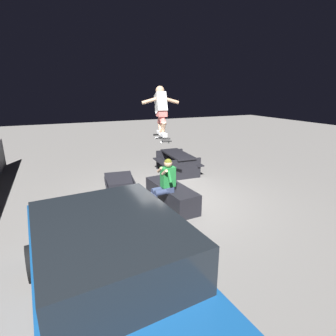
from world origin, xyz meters
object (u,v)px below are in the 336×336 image
object	(u,v)px
trash_bin	(140,253)
parked_car	(109,271)
ledge_box_main	(171,195)
person_sitting_on_ledge	(164,183)
skateboard	(162,138)
kicker_ramp	(120,182)
skater_airborne	(161,109)
picnic_table_back	(177,160)

from	to	relation	value
trash_bin	parked_car	size ratio (longest dim) A/B	0.21
ledge_box_main	person_sitting_on_ledge	bearing A→B (deg)	133.17
skateboard	parked_car	distance (m)	3.59
skateboard	person_sitting_on_ledge	bearing A→B (deg)	-172.30
kicker_ramp	ledge_box_main	bearing A→B (deg)	-157.80
ledge_box_main	kicker_ramp	world-z (taller)	ledge_box_main
person_sitting_on_ledge	skater_airborne	distance (m)	1.79
person_sitting_on_ledge	picnic_table_back	bearing A→B (deg)	-31.53
ledge_box_main	skateboard	size ratio (longest dim) A/B	1.84
skater_airborne	kicker_ramp	xyz separation A→B (m)	(2.34, 0.53, -2.51)
ledge_box_main	skateboard	world-z (taller)	skateboard
person_sitting_on_ledge	trash_bin	xyz separation A→B (m)	(-2.06, 1.31, -0.33)
person_sitting_on_ledge	skateboard	xyz separation A→B (m)	(0.10, 0.01, 1.09)
skater_airborne	trash_bin	distance (m)	3.32
picnic_table_back	person_sitting_on_ledge	bearing A→B (deg)	148.47
person_sitting_on_ledge	parked_car	distance (m)	3.35
kicker_ramp	trash_bin	xyz separation A→B (m)	(-4.55, 0.77, 0.40)
person_sitting_on_ledge	skater_airborne	world-z (taller)	skater_airborne
picnic_table_back	trash_bin	world-z (taller)	trash_bin
ledge_box_main	trash_bin	xyz separation A→B (m)	(-2.38, 1.66, 0.18)
kicker_ramp	picnic_table_back	world-z (taller)	picnic_table_back
skateboard	skater_airborne	bearing A→B (deg)	-8.34
picnic_table_back	trash_bin	size ratio (longest dim) A/B	1.96
person_sitting_on_ledge	skater_airborne	bearing A→B (deg)	1.78
ledge_box_main	skater_airborne	xyz separation A→B (m)	(-0.17, 0.35, 2.29)
picnic_table_back	parked_car	size ratio (longest dim) A/B	0.41
trash_bin	parked_car	world-z (taller)	parked_car
person_sitting_on_ledge	kicker_ramp	bearing A→B (deg)	12.14
ledge_box_main	trash_bin	bearing A→B (deg)	145.20
picnic_table_back	parked_car	xyz separation A→B (m)	(-5.56, 3.65, 0.29)
parked_car	picnic_table_back	bearing A→B (deg)	-33.31
kicker_ramp	skateboard	bearing A→B (deg)	-167.69
kicker_ramp	parked_car	size ratio (longest dim) A/B	0.30
skateboard	trash_bin	bearing A→B (deg)	148.96
ledge_box_main	skateboard	distance (m)	1.66
trash_bin	parked_car	xyz separation A→B (m)	(-0.69, 0.62, 0.34)
kicker_ramp	parked_car	world-z (taller)	parked_car
picnic_table_back	trash_bin	distance (m)	5.74
ledge_box_main	person_sitting_on_ledge	size ratio (longest dim) A/B	1.38
skateboard	kicker_ramp	size ratio (longest dim) A/B	0.81
skateboard	parked_car	bearing A→B (deg)	146.04
kicker_ramp	picnic_table_back	bearing A→B (deg)	-81.86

